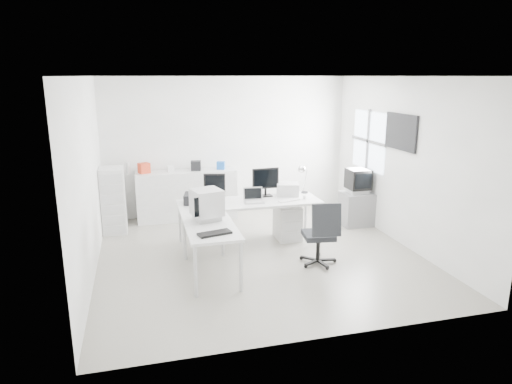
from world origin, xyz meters
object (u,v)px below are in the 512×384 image
object	(u,v)px
office_chair	(319,232)
tv_cabinet	(357,209)
sideboard	(187,195)
crt_tv	(358,181)
main_desk	(250,222)
lcd_monitor_large	(265,182)
crt_monitor	(207,204)
filing_cabinet	(113,200)
laptop	(254,196)
side_desk	(211,250)
lcd_monitor_small	(215,187)
drawer_pedestal	(287,222)
inkjet_printer	(198,198)
laser_printer	(288,189)

from	to	relation	value
office_chair	tv_cabinet	size ratio (longest dim) A/B	1.58
sideboard	crt_tv	bearing A→B (deg)	-21.33
main_desk	lcd_monitor_large	world-z (taller)	lcd_monitor_large
crt_monitor	tv_cabinet	bearing A→B (deg)	8.20
crt_monitor	filing_cabinet	distance (m)	2.52
laptop	crt_monitor	bearing A→B (deg)	-135.10
lcd_monitor_large	sideboard	distance (m)	1.95
side_desk	lcd_monitor_small	size ratio (longest dim) A/B	3.06
laptop	tv_cabinet	distance (m)	2.32
office_chair	filing_cabinet	bearing A→B (deg)	150.94
side_desk	filing_cabinet	bearing A→B (deg)	121.64
main_desk	crt_monitor	world-z (taller)	crt_monitor
drawer_pedestal	lcd_monitor_large	size ratio (longest dim) A/B	1.21
inkjet_printer	office_chair	size ratio (longest dim) A/B	0.45
laptop	office_chair	bearing A→B (deg)	-48.52
laptop	crt_monitor	world-z (taller)	crt_monitor
drawer_pedestal	tv_cabinet	distance (m)	1.59
lcd_monitor_large	laser_printer	distance (m)	0.42
drawer_pedestal	side_desk	bearing A→B (deg)	-143.43
laptop	sideboard	distance (m)	2.03
laser_printer	crt_tv	world-z (taller)	crt_tv
lcd_monitor_small	sideboard	size ratio (longest dim) A/B	0.23
inkjet_printer	crt_tv	world-z (taller)	crt_tv
tv_cabinet	filing_cabinet	xyz separation A→B (m)	(-4.50, 0.74, 0.29)
inkjet_printer	tv_cabinet	size ratio (longest dim) A/B	0.72
laptop	sideboard	size ratio (longest dim) A/B	0.17
tv_cabinet	side_desk	bearing A→B (deg)	-153.30
crt_tv	sideboard	size ratio (longest dim) A/B	0.25
lcd_monitor_large	tv_cabinet	world-z (taller)	lcd_monitor_large
lcd_monitor_small	tv_cabinet	bearing A→B (deg)	17.15
main_desk	filing_cabinet	bearing A→B (deg)	152.19
crt_monitor	office_chair	size ratio (longest dim) A/B	0.48
crt_tv	sideboard	xyz separation A→B (m)	(-3.12, 1.22, -0.37)
lcd_monitor_small	lcd_monitor_large	world-z (taller)	lcd_monitor_large
crt_monitor	drawer_pedestal	bearing A→B (deg)	15.46
side_desk	laptop	xyz separation A→B (m)	(0.90, 1.00, 0.48)
side_desk	inkjet_printer	size ratio (longest dim) A/B	3.04
lcd_monitor_small	lcd_monitor_large	bearing A→B (deg)	12.99
filing_cabinet	drawer_pedestal	bearing A→B (deg)	-21.11
main_desk	inkjet_printer	distance (m)	0.97
drawer_pedestal	crt_monitor	distance (m)	1.92
drawer_pedestal	lcd_monitor_large	xyz separation A→B (m)	(-0.35, 0.20, 0.70)
crt_monitor	crt_tv	bearing A→B (deg)	8.20
laser_printer	filing_cabinet	world-z (taller)	filing_cabinet
lcd_monitor_large	laser_printer	size ratio (longest dim) A/B	1.30
sideboard	crt_monitor	bearing A→B (deg)	-89.29
crt_monitor	office_chair	distance (m)	1.74
laptop	tv_cabinet	bearing A→B (deg)	19.28
inkjet_printer	lcd_monitor_large	size ratio (longest dim) A/B	0.93
crt_monitor	lcd_monitor_small	bearing A→B (deg)	60.06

